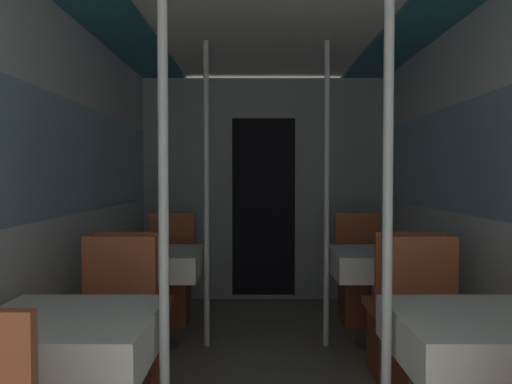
# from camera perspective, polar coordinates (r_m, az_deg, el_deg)

# --- Properties ---
(wall_left) EXTENTS (0.05, 6.67, 2.25)m
(wall_left) POSITION_cam_1_polar(r_m,az_deg,el_deg) (3.14, -21.94, -0.14)
(wall_left) COLOR silver
(wall_left) RESTS_ON ground_plane
(wall_right) EXTENTS (0.05, 6.67, 2.25)m
(wall_right) POSITION_cam_1_polar(r_m,az_deg,el_deg) (3.20, 24.42, -0.13)
(wall_right) COLOR silver
(wall_right) RESTS_ON ground_plane
(bulkhead_far) EXTENTS (2.45, 0.09, 2.25)m
(bulkhead_far) POSITION_cam_1_polar(r_m,az_deg,el_deg) (5.12, 0.82, 0.26)
(bulkhead_far) COLOR gray
(bulkhead_far) RESTS_ON ground_plane
(dining_table_left_0) EXTENTS (0.69, 0.69, 0.71)m
(dining_table_left_0) POSITION_cam_1_polar(r_m,az_deg,el_deg) (2.21, -20.69, -15.83)
(dining_table_left_0) COLOR #4C4C51
(dining_table_left_0) RESTS_ON ground_plane
(chair_left_far_0) EXTENTS (0.40, 0.40, 0.94)m
(chair_left_far_0) POSITION_cam_1_polar(r_m,az_deg,el_deg) (2.84, -16.18, -18.21)
(chair_left_far_0) COLOR brown
(chair_left_far_0) RESTS_ON ground_plane
(support_pole_left_0) EXTENTS (0.04, 0.04, 2.25)m
(support_pole_left_0) POSITION_cam_1_polar(r_m,az_deg,el_deg) (2.01, -10.57, -2.18)
(support_pole_left_0) COLOR silver
(support_pole_left_0) RESTS_ON ground_plane
(dining_table_left_1) EXTENTS (0.69, 0.69, 0.71)m
(dining_table_left_1) POSITION_cam_1_polar(r_m,az_deg,el_deg) (3.81, -11.52, -8.24)
(dining_table_left_1) COLOR #4C4C51
(dining_table_left_1) RESTS_ON ground_plane
(chair_left_near_1) EXTENTS (0.40, 0.40, 0.94)m
(chair_left_near_1) POSITION_cam_1_polar(r_m,az_deg,el_deg) (3.32, -13.58, -15.19)
(chair_left_near_1) COLOR brown
(chair_left_near_1) RESTS_ON ground_plane
(chair_left_far_1) EXTENTS (0.40, 0.40, 0.94)m
(chair_left_far_1) POSITION_cam_1_polar(r_m,az_deg,el_deg) (4.44, -9.95, -10.78)
(chair_left_far_1) COLOR brown
(chair_left_far_1) RESTS_ON ground_plane
(support_pole_left_1) EXTENTS (0.04, 0.04, 2.25)m
(support_pole_left_1) POSITION_cam_1_polar(r_m,az_deg,el_deg) (3.70, -5.74, -0.30)
(support_pole_left_1) COLOR silver
(support_pole_left_1) RESTS_ON ground_plane
(dining_table_right_0) EXTENTS (0.69, 0.69, 0.71)m
(dining_table_right_0) POSITION_cam_1_polar(r_m,az_deg,el_deg) (2.27, 24.40, -15.41)
(dining_table_right_0) COLOR #4C4C51
(dining_table_right_0) RESTS_ON ground_plane
(chair_right_far_0) EXTENTS (0.40, 0.40, 0.94)m
(chair_right_far_0) POSITION_cam_1_polar(r_m,az_deg,el_deg) (2.88, 19.21, -17.91)
(chair_right_far_0) COLOR brown
(chair_right_far_0) RESTS_ON ground_plane
(support_pole_right_0) EXTENTS (0.04, 0.04, 2.25)m
(support_pole_right_0) POSITION_cam_1_polar(r_m,az_deg,el_deg) (2.04, 14.76, -2.15)
(support_pole_right_0) COLOR silver
(support_pole_right_0) RESTS_ON ground_plane
(dining_table_right_1) EXTENTS (0.69, 0.69, 0.71)m
(dining_table_right_1) POSITION_cam_1_polar(r_m,az_deg,el_deg) (3.84, 13.72, -8.16)
(dining_table_right_1) COLOR #4C4C51
(dining_table_right_1) RESTS_ON ground_plane
(chair_right_near_1) EXTENTS (0.40, 0.40, 0.94)m
(chair_right_near_1) POSITION_cam_1_polar(r_m,az_deg,el_deg) (3.36, 16.15, -15.01)
(chair_right_near_1) COLOR brown
(chair_right_near_1) RESTS_ON ground_plane
(chair_right_far_1) EXTENTS (0.40, 0.40, 0.94)m
(chair_right_far_1) POSITION_cam_1_polar(r_m,az_deg,el_deg) (4.47, 11.85, -10.71)
(chair_right_far_1) COLOR brown
(chair_right_far_1) RESTS_ON ground_plane
(support_pole_right_1) EXTENTS (0.04, 0.04, 2.25)m
(support_pole_right_1) POSITION_cam_1_polar(r_m,az_deg,el_deg) (3.71, 8.03, -0.30)
(support_pole_right_1) COLOR silver
(support_pole_right_1) RESTS_ON ground_plane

